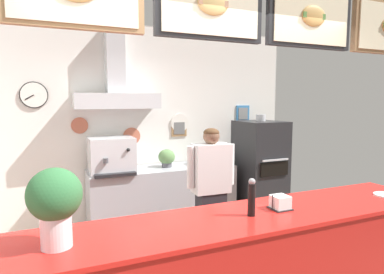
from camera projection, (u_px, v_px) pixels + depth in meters
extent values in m
cube|color=#9E9E99|center=(132.00, 129.00, 4.72)|extent=(4.92, 0.12, 2.89)
cube|color=white|center=(133.00, 129.00, 4.66)|extent=(4.88, 0.01, 2.85)
cylinder|color=black|center=(34.00, 95.00, 4.11)|extent=(0.33, 0.02, 0.33)
cylinder|color=white|center=(34.00, 95.00, 4.10)|extent=(0.31, 0.01, 0.31)
cube|color=black|center=(29.00, 97.00, 4.08)|extent=(0.11, 0.01, 0.07)
cylinder|color=#C1664C|center=(80.00, 125.00, 4.36)|extent=(0.22, 0.02, 0.22)
cylinder|color=#C1664C|center=(132.00, 136.00, 4.65)|extent=(0.24, 0.02, 0.24)
cylinder|color=white|center=(180.00, 123.00, 4.92)|extent=(0.27, 0.02, 0.27)
cube|color=teal|center=(243.00, 114.00, 5.34)|extent=(0.24, 0.02, 0.26)
cube|color=gray|center=(243.00, 114.00, 5.33)|extent=(0.17, 0.01, 0.19)
cube|color=#997047|center=(179.00, 128.00, 4.92)|extent=(0.24, 0.02, 0.25)
cube|color=slate|center=(179.00, 128.00, 4.91)|extent=(0.17, 0.01, 0.18)
cube|color=silver|center=(117.00, 101.00, 4.34)|extent=(1.09, 0.41, 0.20)
cube|color=silver|center=(115.00, 59.00, 4.36)|extent=(0.24, 0.24, 0.90)
cube|color=black|center=(211.00, 6.00, 2.30)|extent=(0.82, 0.05, 0.46)
cube|color=#F2E5C6|center=(212.00, 5.00, 2.27)|extent=(0.74, 0.01, 0.41)
ellipsoid|color=#E5BC70|center=(213.00, 3.00, 2.26)|extent=(0.24, 0.04, 0.17)
cube|color=tan|center=(214.00, 3.00, 2.26)|extent=(0.23, 0.01, 0.04)
cube|color=black|center=(310.00, 19.00, 2.65)|extent=(0.82, 0.05, 0.46)
cube|color=beige|center=(313.00, 18.00, 2.63)|extent=(0.74, 0.01, 0.41)
ellipsoid|color=tan|center=(314.00, 16.00, 2.61)|extent=(0.24, 0.04, 0.16)
cube|color=#51843D|center=(314.00, 16.00, 2.61)|extent=(0.22, 0.01, 0.04)
cube|color=red|center=(223.00, 221.00, 2.27)|extent=(3.70, 0.65, 0.03)
cube|color=#A3A5AD|center=(163.00, 200.00, 4.60)|extent=(2.01, 0.60, 0.93)
cube|color=gray|center=(163.00, 221.00, 4.63)|extent=(1.91, 0.55, 0.02)
cube|color=#232326|center=(260.00, 173.00, 4.94)|extent=(0.61, 0.68, 1.55)
cube|color=black|center=(274.00, 169.00, 4.61)|extent=(0.46, 0.02, 0.20)
cube|color=silver|center=(275.00, 160.00, 4.58)|extent=(0.43, 0.02, 0.02)
cylinder|color=silver|center=(261.00, 118.00, 4.85)|extent=(0.14, 0.14, 0.10)
cube|color=#232328|center=(211.00, 228.00, 3.71)|extent=(0.31, 0.21, 0.84)
cube|color=white|center=(211.00, 168.00, 3.63)|extent=(0.41, 0.23, 0.54)
cylinder|color=white|center=(231.00, 164.00, 3.72)|extent=(0.08, 0.08, 0.46)
cylinder|color=white|center=(191.00, 167.00, 3.54)|extent=(0.08, 0.08, 0.46)
sphere|color=brown|center=(211.00, 136.00, 3.59)|extent=(0.18, 0.18, 0.18)
ellipsoid|color=#4C331E|center=(211.00, 133.00, 3.59)|extent=(0.17, 0.17, 0.10)
cube|color=silver|center=(111.00, 155.00, 4.23)|extent=(0.56, 0.47, 0.45)
cylinder|color=#4C4C51|center=(106.00, 161.00, 3.95)|extent=(0.06, 0.06, 0.06)
cube|color=black|center=(116.00, 175.00, 4.00)|extent=(0.50, 0.10, 0.04)
sphere|color=black|center=(128.00, 150.00, 4.05)|extent=(0.04, 0.04, 0.04)
cylinder|color=#4C4C51|center=(202.00, 161.00, 4.78)|extent=(0.12, 0.12, 0.08)
ellipsoid|color=#387A3D|center=(202.00, 154.00, 4.76)|extent=(0.21, 0.21, 0.19)
cylinder|color=#4C4C51|center=(167.00, 165.00, 4.57)|extent=(0.14, 0.14, 0.06)
ellipsoid|color=#5B844C|center=(167.00, 157.00, 4.56)|extent=(0.23, 0.23, 0.21)
cylinder|color=silver|center=(56.00, 230.00, 1.83)|extent=(0.17, 0.17, 0.20)
cylinder|color=gray|center=(57.00, 241.00, 1.83)|extent=(0.16, 0.16, 0.06)
ellipsoid|color=#2D6638|center=(55.00, 194.00, 1.80)|extent=(0.30, 0.30, 0.30)
cube|color=#262628|center=(280.00, 208.00, 2.48)|extent=(0.14, 0.14, 0.01)
cylinder|color=#262628|center=(272.00, 203.00, 2.44)|extent=(0.01, 0.01, 0.12)
cylinder|color=#262628|center=(288.00, 200.00, 2.50)|extent=(0.01, 0.01, 0.12)
cube|color=white|center=(280.00, 202.00, 2.47)|extent=(0.12, 0.12, 0.10)
cylinder|color=black|center=(252.00, 200.00, 2.32)|extent=(0.05, 0.05, 0.23)
sphere|color=gray|center=(252.00, 182.00, 2.31)|extent=(0.05, 0.05, 0.05)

